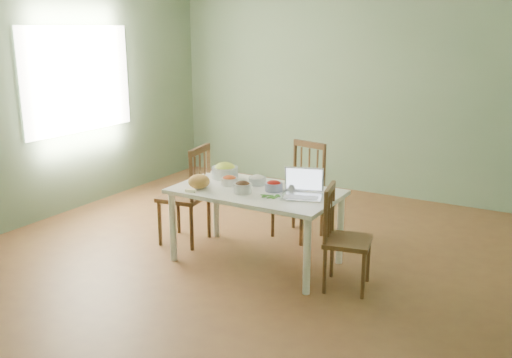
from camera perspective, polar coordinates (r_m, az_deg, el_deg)
The scene contains 20 objects.
floor at distance 5.41m, azimuth -0.43°, elevation -7.44°, with size 5.00×5.00×0.00m, color brown.
wall_back at distance 7.29m, azimuth 9.70°, elevation 9.25°, with size 5.00×0.00×2.70m, color slate.
wall_front at distance 3.19m, azimuth -23.90°, elevation 0.58°, with size 5.00×0.00×2.70m, color slate.
wall_left at distance 6.66m, azimuth -19.53°, elevation 8.04°, with size 0.00×5.00×2.70m, color slate.
window_left at distance 6.83m, azimuth -17.61°, elevation 9.63°, with size 0.04×1.60×1.20m, color white.
dining_table at distance 5.07m, azimuth 0.00°, elevation -4.83°, with size 1.47×0.82×0.69m, color white, non-canonical shape.
chair_far at distance 5.66m, azimuth 4.28°, elevation -1.25°, with size 0.43×0.41×0.97m, color #492A1A, non-canonical shape.
chair_left at distance 5.56m, azimuth -7.37°, elevation -1.55°, with size 0.43×0.41×0.98m, color #492A1A, non-canonical shape.
chair_right at distance 4.61m, azimuth 9.37°, elevation -6.01°, with size 0.38×0.36×0.86m, color #492A1A, non-canonical shape.
bread_boule at distance 5.03m, azimuth -5.83°, elevation -0.24°, with size 0.20×0.20×0.13m, color #B88545.
butter_stick at distance 4.92m, azimuth -6.69°, elevation -1.21°, with size 0.10×0.03×0.03m, color #F6EFC5.
bowl_squash at distance 5.35m, azimuth -3.18°, elevation 0.87°, with size 0.25×0.25×0.15m, color #EBF358, non-canonical shape.
bowl_carrot at distance 5.11m, azimuth -2.72°, elevation -0.14°, with size 0.16×0.16×0.09m, color #DD5017, non-canonical shape.
bowl_onion at distance 5.13m, azimuth 0.13°, elevation -0.08°, with size 0.16×0.16×0.09m, color silver, non-canonical shape.
bowl_mushroom at distance 4.87m, azimuth -1.38°, elevation -0.83°, with size 0.16×0.16×0.10m, color #321D0A, non-canonical shape.
bowl_redpep at distance 4.93m, azimuth 1.82°, elevation -0.70°, with size 0.16×0.16×0.09m, color red, non-canonical shape.
bowl_broccoli at distance 4.96m, azimuth 3.77°, elevation -0.61°, with size 0.15×0.15×0.09m, color #133E0B, non-canonical shape.
flatbread at distance 5.11m, azimuth 4.22°, elevation -0.58°, with size 0.19×0.19×0.02m, color tan.
basil_bunch at distance 4.78m, azimuth 1.38°, elevation -1.65°, with size 0.19×0.19×0.02m, color #1D5F0F, non-canonical shape.
laptop at distance 4.72m, azimuth 4.70°, elevation -0.55°, with size 0.34×0.28×0.24m, color silver, non-canonical shape.
Camera 1 is at (2.53, -4.30, 2.09)m, focal length 39.26 mm.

